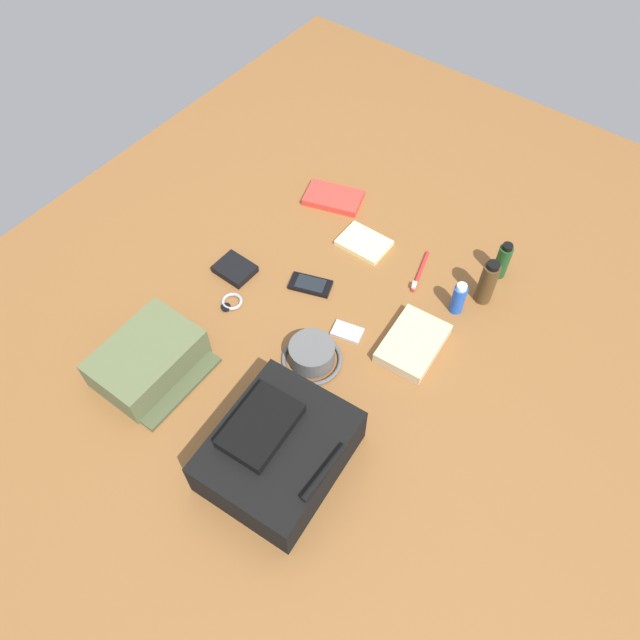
{
  "coord_description": "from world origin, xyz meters",
  "views": [
    {
      "loc": [
        0.78,
        0.58,
        1.41
      ],
      "look_at": [
        0.0,
        0.0,
        0.04
      ],
      "focal_mm": 34.41,
      "sensor_mm": 36.0,
      "label": 1
    }
  ],
  "objects_px": {
    "toiletry_pouch": "(148,360)",
    "shampoo_bottle": "(503,261)",
    "cell_phone": "(311,285)",
    "wristwatch": "(231,302)",
    "wallet": "(235,269)",
    "folded_towel": "(413,343)",
    "backpack": "(278,450)",
    "deodorant_spray": "(458,298)",
    "toothbrush": "(419,273)",
    "bucket_hat": "(312,355)",
    "notepad": "(364,243)",
    "media_player": "(347,332)",
    "cologne_bottle": "(487,282)",
    "paperback_novel": "(333,198)"
  },
  "relations": [
    {
      "from": "toiletry_pouch",
      "to": "shampoo_bottle",
      "type": "relative_size",
      "value": 2.17
    },
    {
      "from": "cell_phone",
      "to": "wristwatch",
      "type": "height_order",
      "value": "cell_phone"
    },
    {
      "from": "wallet",
      "to": "folded_towel",
      "type": "xyz_separation_m",
      "value": [
        -0.09,
        0.57,
        0.01
      ]
    },
    {
      "from": "backpack",
      "to": "toiletry_pouch",
      "type": "distance_m",
      "value": 0.44
    },
    {
      "from": "deodorant_spray",
      "to": "cell_phone",
      "type": "height_order",
      "value": "deodorant_spray"
    },
    {
      "from": "backpack",
      "to": "wallet",
      "type": "height_order",
      "value": "backpack"
    },
    {
      "from": "wristwatch",
      "to": "wallet",
      "type": "height_order",
      "value": "wallet"
    },
    {
      "from": "toothbrush",
      "to": "wallet",
      "type": "xyz_separation_m",
      "value": [
        0.32,
        -0.45,
        0.01
      ]
    },
    {
      "from": "cell_phone",
      "to": "bucket_hat",
      "type": "bearing_deg",
      "value": 38.29
    },
    {
      "from": "cell_phone",
      "to": "notepad",
      "type": "relative_size",
      "value": 0.9
    },
    {
      "from": "notepad",
      "to": "wallet",
      "type": "bearing_deg",
      "value": -38.08
    },
    {
      "from": "backpack",
      "to": "folded_towel",
      "type": "xyz_separation_m",
      "value": [
        -0.48,
        0.08,
        -0.05
      ]
    },
    {
      "from": "toiletry_pouch",
      "to": "wallet",
      "type": "height_order",
      "value": "toiletry_pouch"
    },
    {
      "from": "shampoo_bottle",
      "to": "cell_phone",
      "type": "xyz_separation_m",
      "value": [
        0.37,
        -0.42,
        -0.05
      ]
    },
    {
      "from": "backpack",
      "to": "bucket_hat",
      "type": "xyz_separation_m",
      "value": [
        -0.28,
        -0.11,
        -0.04
      ]
    },
    {
      "from": "toiletry_pouch",
      "to": "wristwatch",
      "type": "bearing_deg",
      "value": 175.35
    },
    {
      "from": "cell_phone",
      "to": "notepad",
      "type": "distance_m",
      "value": 0.23
    },
    {
      "from": "media_player",
      "to": "cologne_bottle",
      "type": "bearing_deg",
      "value": 143.91
    },
    {
      "from": "toiletry_pouch",
      "to": "wallet",
      "type": "relative_size",
      "value": 2.51
    },
    {
      "from": "toothbrush",
      "to": "folded_towel",
      "type": "relative_size",
      "value": 0.79
    },
    {
      "from": "backpack",
      "to": "shampoo_bottle",
      "type": "xyz_separation_m",
      "value": [
        -0.85,
        0.15,
        -0.01
      ]
    },
    {
      "from": "paperback_novel",
      "to": "notepad",
      "type": "xyz_separation_m",
      "value": [
        0.1,
        0.19,
        -0.0
      ]
    },
    {
      "from": "shampoo_bottle",
      "to": "cell_phone",
      "type": "relative_size",
      "value": 0.94
    },
    {
      "from": "media_player",
      "to": "wristwatch",
      "type": "height_order",
      "value": "same"
    },
    {
      "from": "media_player",
      "to": "folded_towel",
      "type": "bearing_deg",
      "value": 112.09
    },
    {
      "from": "backpack",
      "to": "deodorant_spray",
      "type": "height_order",
      "value": "backpack"
    },
    {
      "from": "cell_phone",
      "to": "toothbrush",
      "type": "bearing_deg",
      "value": 134.64
    },
    {
      "from": "deodorant_spray",
      "to": "toothbrush",
      "type": "height_order",
      "value": "deodorant_spray"
    },
    {
      "from": "toiletry_pouch",
      "to": "deodorant_spray",
      "type": "height_order",
      "value": "deodorant_spray"
    },
    {
      "from": "shampoo_bottle",
      "to": "wristwatch",
      "type": "height_order",
      "value": "shampoo_bottle"
    },
    {
      "from": "bucket_hat",
      "to": "shampoo_bottle",
      "type": "relative_size",
      "value": 1.3
    },
    {
      "from": "media_player",
      "to": "deodorant_spray",
      "type": "bearing_deg",
      "value": 141.44
    },
    {
      "from": "shampoo_bottle",
      "to": "bucket_hat",
      "type": "bearing_deg",
      "value": -24.41
    },
    {
      "from": "toiletry_pouch",
      "to": "folded_towel",
      "type": "relative_size",
      "value": 1.38
    },
    {
      "from": "wristwatch",
      "to": "cologne_bottle",
      "type": "bearing_deg",
      "value": 128.36
    },
    {
      "from": "shampoo_bottle",
      "to": "folded_towel",
      "type": "distance_m",
      "value": 0.38
    },
    {
      "from": "cologne_bottle",
      "to": "wristwatch",
      "type": "bearing_deg",
      "value": -51.64
    },
    {
      "from": "deodorant_spray",
      "to": "wristwatch",
      "type": "distance_m",
      "value": 0.64
    },
    {
      "from": "paperback_novel",
      "to": "wristwatch",
      "type": "distance_m",
      "value": 0.52
    },
    {
      "from": "backpack",
      "to": "toothbrush",
      "type": "relative_size",
      "value": 2.27
    },
    {
      "from": "paperback_novel",
      "to": "notepad",
      "type": "distance_m",
      "value": 0.22
    },
    {
      "from": "backpack",
      "to": "folded_towel",
      "type": "relative_size",
      "value": 1.8
    },
    {
      "from": "toothbrush",
      "to": "shampoo_bottle",
      "type": "bearing_deg",
      "value": 127.52
    },
    {
      "from": "shampoo_bottle",
      "to": "deodorant_spray",
      "type": "height_order",
      "value": "shampoo_bottle"
    },
    {
      "from": "bucket_hat",
      "to": "deodorant_spray",
      "type": "height_order",
      "value": "deodorant_spray"
    },
    {
      "from": "bucket_hat",
      "to": "folded_towel",
      "type": "distance_m",
      "value": 0.28
    },
    {
      "from": "cell_phone",
      "to": "wallet",
      "type": "distance_m",
      "value": 0.23
    },
    {
      "from": "wristwatch",
      "to": "toiletry_pouch",
      "type": "bearing_deg",
      "value": -4.65
    },
    {
      "from": "toiletry_pouch",
      "to": "deodorant_spray",
      "type": "relative_size",
      "value": 2.5
    },
    {
      "from": "bucket_hat",
      "to": "wristwatch",
      "type": "xyz_separation_m",
      "value": [
        -0.01,
        -0.3,
        -0.02
      ]
    }
  ]
}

